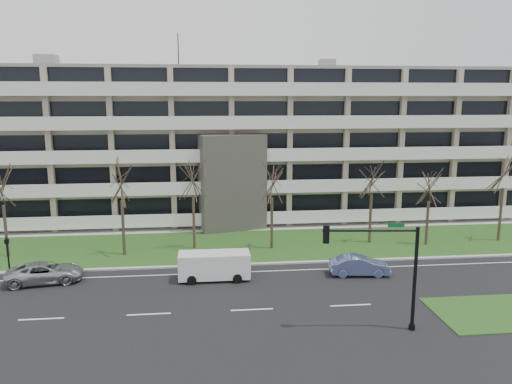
{
  "coord_description": "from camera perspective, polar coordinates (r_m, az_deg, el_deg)",
  "views": [
    {
      "loc": [
        -2.68,
        -27.53,
        12.35
      ],
      "look_at": [
        1.31,
        10.0,
        5.18
      ],
      "focal_mm": 35.0,
      "sensor_mm": 36.0,
      "label": 1
    }
  ],
  "objects": [
    {
      "name": "curb",
      "position": [
        37.69,
        -1.68,
        -8.27
      ],
      "size": [
        90.0,
        0.35,
        0.12
      ],
      "primitive_type": "cube",
      "color": "#B2B2AD",
      "rests_on": "ground"
    },
    {
      "name": "grass_verge",
      "position": [
        42.45,
        -2.2,
        -6.12
      ],
      "size": [
        90.0,
        10.0,
        0.06
      ],
      "primitive_type": "cube",
      "color": "#254818",
      "rests_on": "ground"
    },
    {
      "name": "tree_6",
      "position": [
        43.88,
        19.24,
        0.89
      ],
      "size": [
        3.4,
        3.4,
        6.8
      ],
      "color": "#382B21",
      "rests_on": "ground"
    },
    {
      "name": "pedestrian_signal",
      "position": [
        38.7,
        -26.51,
        -6.16
      ],
      "size": [
        0.27,
        0.21,
        2.89
      ],
      "rotation": [
        0.0,
        0.0,
        0.01
      ],
      "color": "black",
      "rests_on": "ground"
    },
    {
      "name": "white_van",
      "position": [
        34.69,
        -4.69,
        -8.14
      ],
      "size": [
        4.89,
        2.04,
        1.89
      ],
      "rotation": [
        0.0,
        0.0,
        -0.0
      ],
      "color": "white",
      "rests_on": "ground"
    },
    {
      "name": "lane_edge_line",
      "position": [
        36.3,
        -1.49,
        -9.13
      ],
      "size": [
        90.0,
        0.12,
        0.01
      ],
      "primitive_type": "cube",
      "color": "white",
      "rests_on": "ground"
    },
    {
      "name": "tree_4",
      "position": [
        40.28,
        1.85,
        1.69
      ],
      "size": [
        3.86,
        3.86,
        7.72
      ],
      "color": "#382B21",
      "rests_on": "ground"
    },
    {
      "name": "apartment_building",
      "position": [
        53.13,
        -3.18,
        5.63
      ],
      "size": [
        60.5,
        15.1,
        18.75
      ],
      "color": "tan",
      "rests_on": "ground"
    },
    {
      "name": "traffic_signal",
      "position": [
        27.34,
        14.43,
        -7.7
      ],
      "size": [
        5.12,
        0.82,
        5.95
      ],
      "rotation": [
        0.0,
        0.0,
        -0.1
      ],
      "color": "black",
      "rests_on": "ground"
    },
    {
      "name": "tree_7",
      "position": [
        47.47,
        26.57,
        2.59
      ],
      "size": [
        4.2,
        4.2,
        8.4
      ],
      "color": "#382B21",
      "rests_on": "ground"
    },
    {
      "name": "silver_pickup",
      "position": [
        37.04,
        -22.95,
        -8.47
      ],
      "size": [
        5.27,
        3.04,
        1.38
      ],
      "primitive_type": "imported",
      "rotation": [
        0.0,
        0.0,
        1.73
      ],
      "color": "#A8AAAF",
      "rests_on": "ground"
    },
    {
      "name": "ground",
      "position": [
        30.29,
        -0.48,
        -13.3
      ],
      "size": [
        160.0,
        160.0,
        0.0
      ],
      "primitive_type": "plane",
      "color": "black",
      "rests_on": "ground"
    },
    {
      "name": "tree_5",
      "position": [
        43.09,
        13.14,
        1.9
      ],
      "size": [
        3.81,
        3.81,
        7.62
      ],
      "color": "#382B21",
      "rests_on": "ground"
    },
    {
      "name": "blue_sedan",
      "position": [
        36.25,
        11.73,
        -8.23
      ],
      "size": [
        4.34,
        1.87,
        1.39
      ],
      "primitive_type": "imported",
      "rotation": [
        0.0,
        0.0,
        1.47
      ],
      "color": "#6B7ABA",
      "rests_on": "ground"
    },
    {
      "name": "grass_median",
      "position": [
        32.89,
        25.61,
        -12.35
      ],
      "size": [
        7.0,
        5.0,
        0.06
      ],
      "primitive_type": "cube",
      "color": "#254818",
      "rests_on": "ground"
    },
    {
      "name": "sidewalk",
      "position": [
        47.72,
        -2.65,
        -4.2
      ],
      "size": [
        90.0,
        2.0,
        0.08
      ],
      "primitive_type": "cube",
      "color": "#B2B2AD",
      "rests_on": "ground"
    },
    {
      "name": "tree_3",
      "position": [
        40.56,
        -7.25,
        2.09
      ],
      "size": [
        4.05,
        4.05,
        8.09
      ],
      "color": "#382B21",
      "rests_on": "ground"
    },
    {
      "name": "tree_2",
      "position": [
        39.94,
        -15.21,
        1.52
      ],
      "size": [
        3.98,
        3.98,
        7.97
      ],
      "color": "#382B21",
      "rests_on": "ground"
    },
    {
      "name": "tree_1",
      "position": [
        42.81,
        -27.09,
        0.78
      ],
      "size": [
        3.73,
        3.73,
        7.47
      ],
      "color": "#382B21",
      "rests_on": "ground"
    }
  ]
}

